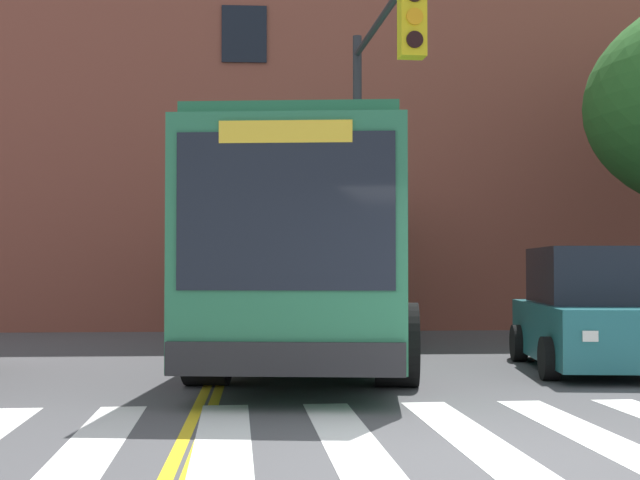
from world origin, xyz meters
TOP-DOWN VIEW (x-y plane):
  - ground_plane at (0.00, 0.00)m, footprint 120.00×120.00m
  - crosswalk at (-0.54, 1.05)m, footprint 8.46×4.20m
  - lane_line_yellow_inner at (-2.57, 15.05)m, footprint 0.12×36.00m
  - lane_line_yellow_outer at (-2.41, 15.05)m, footprint 0.12×36.00m
  - city_bus at (-0.90, 8.26)m, footprint 4.06×12.15m
  - car_teal_far_lane at (3.10, 6.08)m, footprint 2.34×4.21m
  - traffic_light_overhead at (-0.06, 6.81)m, footprint 0.51×4.59m
  - building_facade at (3.46, 18.78)m, footprint 43.23×8.47m

SIDE VIEW (x-z plane):
  - ground_plane at x=0.00m, z-range 0.00..0.00m
  - lane_line_yellow_inner at x=-2.57m, z-range 0.00..0.01m
  - lane_line_yellow_outer at x=-2.41m, z-range 0.00..0.01m
  - crosswalk at x=-0.54m, z-range 0.00..0.01m
  - car_teal_far_lane at x=3.10m, z-range -0.08..1.77m
  - city_bus at x=-0.90m, z-range 0.14..3.52m
  - traffic_light_overhead at x=-0.06m, z-range 1.10..6.80m
  - building_facade at x=3.46m, z-range 0.01..13.72m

